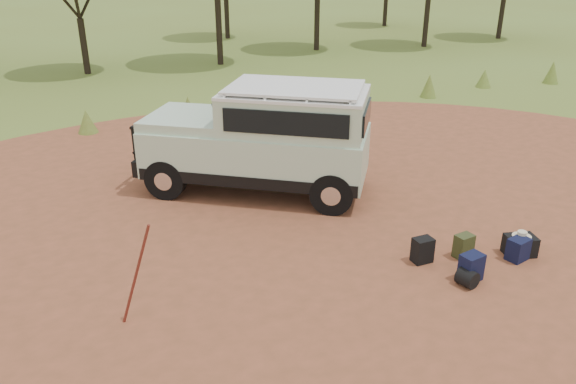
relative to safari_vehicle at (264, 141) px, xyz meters
name	(u,v)px	position (x,y,z in m)	size (l,w,h in m)	color
ground	(318,250)	(-0.16, -2.98, -1.19)	(140.00, 140.00, 0.00)	olive
dirt_clearing	(318,250)	(-0.16, -2.98, -1.18)	(23.00, 23.00, 0.01)	#994E32
grass_fringe	(193,112)	(-0.05, 5.69, -0.78)	(36.60, 1.60, 0.90)	olive
safari_vehicle	(264,141)	(0.00, 0.00, 0.00)	(5.19, 4.59, 2.46)	#BBD9B9
walking_staff	(136,275)	(-3.55, -3.82, -0.36)	(0.04, 0.04, 1.72)	maroon
backpack_black	(422,250)	(1.32, -4.10, -0.96)	(0.34, 0.25, 0.46)	black
backpack_navy	(471,268)	(1.69, -4.93, -0.94)	(0.37, 0.27, 0.49)	#101233
backpack_olive	(464,246)	(2.09, -4.27, -0.97)	(0.32, 0.23, 0.44)	#383D1C
duffel_navy	(518,249)	(2.91, -4.75, -0.98)	(0.37, 0.28, 0.42)	#101233
hard_case	(520,246)	(3.08, -4.63, -1.00)	(0.53, 0.37, 0.37)	black
stuff_sack	(467,278)	(1.52, -5.04, -1.04)	(0.30, 0.30, 0.30)	black
safari_hat	(522,235)	(3.08, -4.63, -0.78)	(0.34, 0.34, 0.10)	beige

